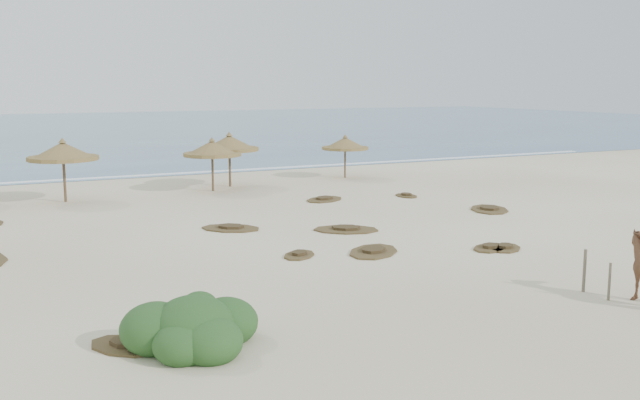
# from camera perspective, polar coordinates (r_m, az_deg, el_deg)

# --- Properties ---
(ground) EXTENTS (160.00, 160.00, 0.00)m
(ground) POSITION_cam_1_polar(r_m,az_deg,el_deg) (20.91, 2.89, -6.20)
(ground) COLOR beige
(ground) RESTS_ON ground
(ocean) EXTENTS (200.00, 100.00, 0.01)m
(ocean) POSITION_cam_1_polar(r_m,az_deg,el_deg) (93.29, -20.13, 5.33)
(ocean) COLOR #2A5380
(ocean) RESTS_ON ground
(foam_line) EXTENTS (70.00, 0.60, 0.01)m
(foam_line) POSITION_cam_1_polar(r_m,az_deg,el_deg) (45.04, -13.35, 1.95)
(foam_line) COLOR white
(foam_line) RESTS_ON ground
(palapa_2) EXTENTS (3.76, 3.76, 3.06)m
(palapa_2) POSITION_cam_1_polar(r_m,az_deg,el_deg) (35.76, -19.88, 3.61)
(palapa_2) COLOR brown
(palapa_2) RESTS_ON ground
(palapa_3) EXTENTS (4.17, 4.17, 3.00)m
(palapa_3) POSITION_cam_1_polar(r_m,az_deg,el_deg) (39.14, -7.27, 4.47)
(palapa_3) COLOR brown
(palapa_3) RESTS_ON ground
(palapa_4) EXTENTS (3.66, 3.66, 2.83)m
(palapa_4) POSITION_cam_1_polar(r_m,az_deg,el_deg) (37.51, -8.63, 4.03)
(palapa_4) COLOR brown
(palapa_4) RESTS_ON ground
(palapa_5) EXTENTS (3.30, 3.30, 2.60)m
(palapa_5) POSITION_cam_1_polar(r_m,az_deg,el_deg) (42.47, 2.02, 4.50)
(palapa_5) COLOR brown
(palapa_5) RESTS_ON ground
(fence_post_near) EXTENTS (0.11, 0.11, 1.18)m
(fence_post_near) POSITION_cam_1_polar(r_m,az_deg,el_deg) (20.61, 20.40, -5.32)
(fence_post_near) COLOR #645C4B
(fence_post_near) RESTS_ON ground
(fence_post_far) EXTENTS (0.08, 0.08, 1.00)m
(fence_post_far) POSITION_cam_1_polar(r_m,az_deg,el_deg) (20.08, 22.15, -6.07)
(fence_post_far) COLOR #645C4B
(fence_post_far) RESTS_ON ground
(bush) EXTENTS (3.00, 2.64, 1.34)m
(bush) POSITION_cam_1_polar(r_m,az_deg,el_deg) (15.60, -10.09, -10.11)
(bush) COLOR #274F22
(bush) RESTS_ON ground
(scrub_2) EXTENTS (1.68, 1.70, 0.16)m
(scrub_2) POSITION_cam_1_polar(r_m,az_deg,el_deg) (23.38, -1.68, -4.39)
(scrub_2) COLOR brown
(scrub_2) RESTS_ON ground
(scrub_3) EXTENTS (3.00, 2.68, 0.16)m
(scrub_3) POSITION_cam_1_polar(r_m,az_deg,el_deg) (27.41, 2.09, -2.34)
(scrub_3) COLOR brown
(scrub_3) RESTS_ON ground
(scrub_4) EXTENTS (1.91, 1.69, 0.16)m
(scrub_4) POSITION_cam_1_polar(r_m,az_deg,el_deg) (25.05, 13.47, -3.71)
(scrub_4) COLOR brown
(scrub_4) RESTS_ON ground
(scrub_5) EXTENTS (2.66, 2.98, 0.16)m
(scrub_5) POSITION_cam_1_polar(r_m,az_deg,el_deg) (32.63, 13.39, -0.71)
(scrub_5) COLOR brown
(scrub_5) RESTS_ON ground
(scrub_7) EXTENTS (2.65, 2.37, 0.16)m
(scrub_7) POSITION_cam_1_polar(r_m,az_deg,el_deg) (34.46, 0.36, 0.07)
(scrub_7) COLOR brown
(scrub_7) RESTS_ON ground
(scrub_9) EXTENTS (2.75, 2.70, 0.16)m
(scrub_9) POSITION_cam_1_polar(r_m,az_deg,el_deg) (23.91, 4.28, -4.10)
(scrub_9) COLOR brown
(scrub_9) RESTS_ON ground
(scrub_10) EXTENTS (1.13, 1.59, 0.16)m
(scrub_10) POSITION_cam_1_polar(r_m,az_deg,el_deg) (35.86, 6.92, 0.37)
(scrub_10) COLOR brown
(scrub_10) RESTS_ON ground
(scrub_11) EXTENTS (2.03, 2.12, 0.16)m
(scrub_11) POSITION_cam_1_polar(r_m,az_deg,el_deg) (16.12, -15.21, -11.11)
(scrub_11) COLOR brown
(scrub_11) RESTS_ON ground
(scrub_12) EXTENTS (1.80, 1.76, 0.16)m
(scrub_12) POSITION_cam_1_polar(r_m,az_deg,el_deg) (25.17, 14.61, -3.70)
(scrub_12) COLOR brown
(scrub_12) RESTS_ON ground
(scrub_13) EXTENTS (2.78, 2.68, 0.16)m
(scrub_13) POSITION_cam_1_polar(r_m,az_deg,el_deg) (27.85, -7.15, -2.22)
(scrub_13) COLOR brown
(scrub_13) RESTS_ON ground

